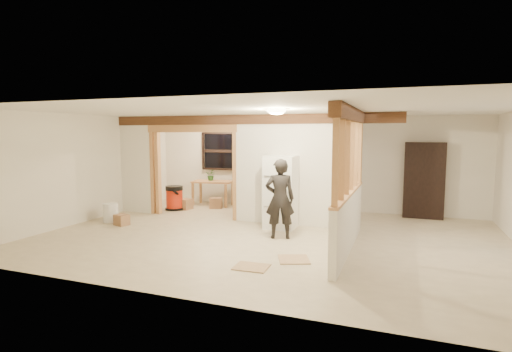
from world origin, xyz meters
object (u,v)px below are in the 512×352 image
at_px(woman, 280,199).
at_px(bookshelf, 424,180).
at_px(work_table, 213,193).
at_px(refrigerator, 281,192).
at_px(shop_vac, 174,198).

bearing_deg(woman, bookshelf, -151.86).
xyz_separation_m(woman, bookshelf, (2.72, 3.05, 0.14)).
distance_m(work_table, bookshelf, 5.63).
xyz_separation_m(refrigerator, woman, (0.24, -0.85, -0.00)).
relative_size(refrigerator, bookshelf, 0.85).
bearing_deg(woman, shop_vac, -47.32).
distance_m(refrigerator, shop_vac, 3.48).
distance_m(refrigerator, woman, 0.88).
bearing_deg(work_table, bookshelf, -5.40).
bearing_deg(bookshelf, refrigerator, -143.33).
height_order(work_table, bookshelf, bookshelf).
relative_size(refrigerator, work_table, 1.40).
relative_size(work_table, bookshelf, 0.61).
height_order(refrigerator, woman, refrigerator).
relative_size(woman, bookshelf, 0.85).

